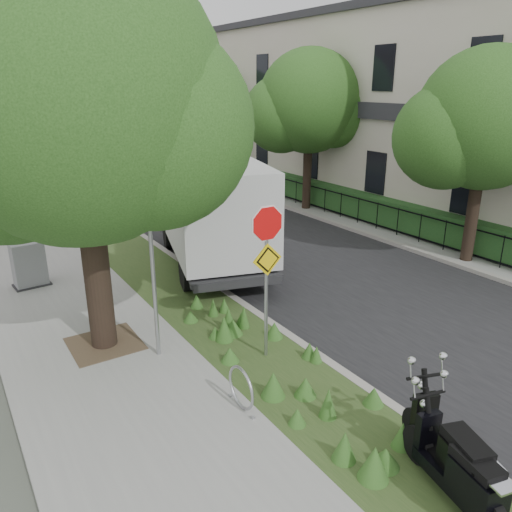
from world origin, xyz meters
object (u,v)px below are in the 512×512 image
(sign_assembly, at_px, (267,251))
(utility_cabinet, at_px, (29,265))
(scooter_far, at_px, (463,479))
(box_truck, at_px, (213,209))
(scooter_near, at_px, (454,461))

(sign_assembly, bearing_deg, utility_cabinet, 117.04)
(scooter_far, bearing_deg, utility_cabinet, 106.75)
(box_truck, bearing_deg, scooter_near, -99.06)
(sign_assembly, relative_size, scooter_near, 1.67)
(sign_assembly, distance_m, scooter_far, 4.83)
(utility_cabinet, bearing_deg, sign_assembly, -62.96)
(sign_assembly, relative_size, utility_cabinet, 2.67)
(box_truck, xyz_separation_m, utility_cabinet, (-4.99, 1.09, -1.10))
(scooter_far, bearing_deg, box_truck, 80.26)
(scooter_near, bearing_deg, scooter_far, -122.96)
(sign_assembly, relative_size, scooter_far, 1.72)
(sign_assembly, height_order, scooter_far, sign_assembly)
(box_truck, bearing_deg, sign_assembly, -107.47)
(sign_assembly, height_order, box_truck, sign_assembly)
(box_truck, bearing_deg, utility_cabinet, 167.64)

